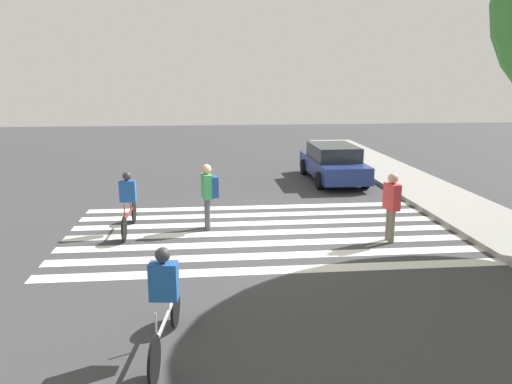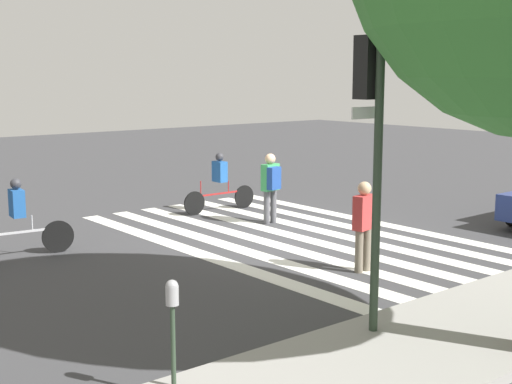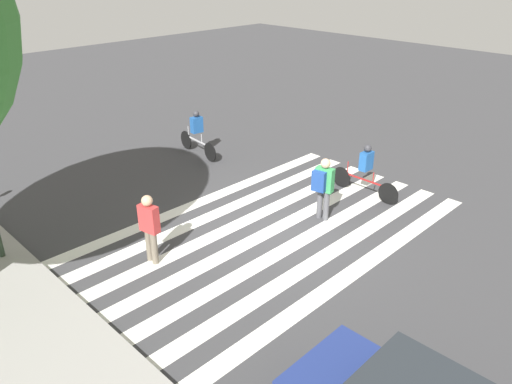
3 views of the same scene
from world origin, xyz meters
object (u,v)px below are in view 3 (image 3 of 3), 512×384
(pedestrian_adult_tall_backpack, at_px, (150,225))
(cyclist_mid_street, at_px, (197,132))
(cyclist_far_lane, at_px, (366,168))
(pedestrian_adult_blue_shirt, at_px, (323,185))

(pedestrian_adult_tall_backpack, xyz_separation_m, cyclist_mid_street, (4.59, -5.08, -0.10))
(pedestrian_adult_tall_backpack, distance_m, cyclist_mid_street, 6.85)
(pedestrian_adult_tall_backpack, bearing_deg, cyclist_far_lane, -114.45)
(pedestrian_adult_blue_shirt, height_order, cyclist_mid_street, pedestrian_adult_blue_shirt)
(pedestrian_adult_blue_shirt, bearing_deg, pedestrian_adult_tall_backpack, -120.18)
(pedestrian_adult_tall_backpack, xyz_separation_m, cyclist_far_lane, (-1.45, -6.47, -0.10))
(pedestrian_adult_blue_shirt, distance_m, cyclist_far_lane, 2.07)
(pedestrian_adult_tall_backpack, height_order, cyclist_mid_street, pedestrian_adult_tall_backpack)
(cyclist_far_lane, height_order, cyclist_mid_street, cyclist_mid_street)
(cyclist_far_lane, bearing_deg, pedestrian_adult_blue_shirt, 91.70)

